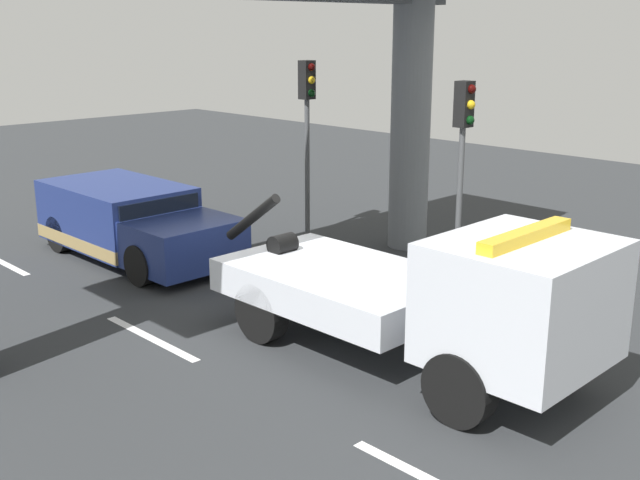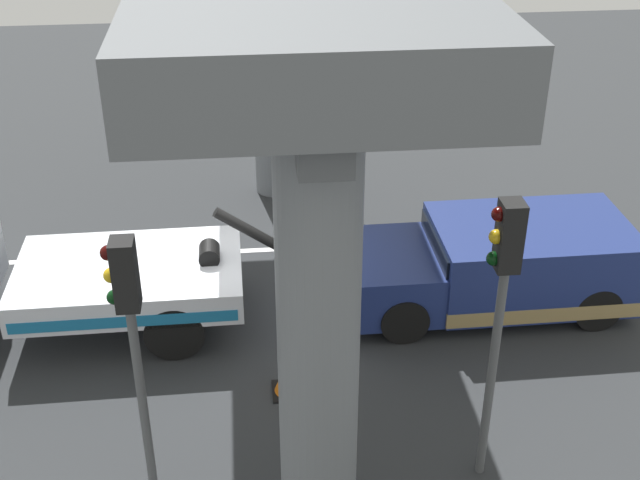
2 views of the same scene
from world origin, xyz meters
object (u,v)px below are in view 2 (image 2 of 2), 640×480
traffic_light_near (502,286)px  traffic_cone_orange (289,376)px  tow_truck_white (12,271)px  towed_van_green (497,266)px  traffic_light_far (129,319)px

traffic_light_near → traffic_cone_orange: traffic_light_near is taller
tow_truck_white → towed_van_green: tow_truck_white is taller
tow_truck_white → traffic_cone_orange: size_ratio=11.16×
tow_truck_white → towed_van_green: size_ratio=1.39×
towed_van_green → traffic_cone_orange: towed_van_green is taller
tow_truck_white → traffic_light_near: 8.36m
towed_van_green → traffic_light_far: size_ratio=1.31×
tow_truck_white → traffic_cone_orange: bearing=154.7°
traffic_light_near → traffic_cone_orange: size_ratio=6.50×
towed_van_green → traffic_light_far: 7.47m
tow_truck_white → towed_van_green: 8.42m
tow_truck_white → traffic_cone_orange: (-4.52, 2.14, -0.89)m
traffic_light_near → traffic_cone_orange: bearing=-37.9°
traffic_light_near → traffic_light_far: size_ratio=1.07×
traffic_light_near → traffic_cone_orange: 4.23m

